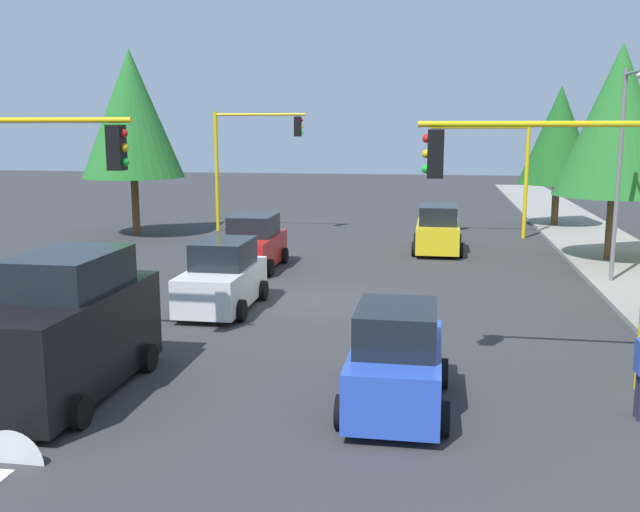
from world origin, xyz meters
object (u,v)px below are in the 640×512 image
car_white (223,278)px  traffic_signal_far_left (486,157)px  traffic_signal_near_right (20,186)px  car_blue (396,361)px  street_lamp_curbside (623,153)px  tree_opposite_side (131,114)px  tree_roadside_mid (618,120)px  car_yellow (438,231)px  traffic_signal_near_left (553,197)px  car_red (253,244)px  traffic_signal_far_right (251,148)px  delivery_van_black (67,330)px  tree_roadside_far (559,135)px

car_white → traffic_signal_far_left: bearing=151.5°
traffic_signal_near_right → car_blue: traffic_signal_near_right is taller
street_lamp_curbside → tree_opposite_side: tree_opposite_side is taller
tree_roadside_mid → car_blue: size_ratio=2.24×
traffic_signal_near_right → car_yellow: bearing=149.5°
traffic_signal_near_right → traffic_signal_near_left: (0.00, 11.31, -0.06)m
street_lamp_curbside → car_red: street_lamp_curbside is taller
traffic_signal_far_left → tree_opposite_side: bearing=-83.1°
car_white → traffic_signal_near_left: bearing=59.5°
traffic_signal_far_right → delivery_van_black: 22.36m
traffic_signal_far_left → car_blue: size_ratio=1.44×
traffic_signal_far_left → delivery_van_black: bearing=-22.7°
tree_roadside_far → car_yellow: bearing=-35.3°
delivery_van_black → car_blue: delivery_van_black is taller
tree_roadside_far → car_blue: (25.76, -6.74, -3.87)m
car_yellow → street_lamp_curbside: bearing=44.1°
traffic_signal_far_left → traffic_signal_far_right: size_ratio=0.90×
traffic_signal_far_left → car_blue: bearing=-7.5°
delivery_van_black → tree_roadside_far: bearing=153.3°
car_white → street_lamp_curbside: bearing=112.0°
tree_opposite_side → car_red: (7.21, 7.74, -4.90)m
car_blue → tree_opposite_side: bearing=-145.1°
traffic_signal_far_right → car_red: bearing=15.1°
traffic_signal_near_left → delivery_van_black: (2.06, -9.24, -2.53)m
traffic_signal_far_right → tree_opposite_side: (2.00, -5.26, 1.61)m
tree_roadside_mid → delivery_van_black: tree_roadside_mid is taller
tree_roadside_mid → traffic_signal_far_left: bearing=-144.0°
tree_roadside_far → tree_opposite_side: tree_opposite_side is taller
traffic_signal_near_left → traffic_signal_far_right: size_ratio=0.90×
traffic_signal_far_right → car_blue: 23.59m
tree_opposite_side → car_red: tree_opposite_side is taller
traffic_signal_near_right → car_yellow: (-15.50, 9.14, -2.98)m
tree_roadside_far → car_white: 22.98m
traffic_signal_far_right → traffic_signal_near_right: bearing=0.2°
traffic_signal_near_right → traffic_signal_near_left: size_ratio=1.02×
traffic_signal_near_left → car_red: 14.30m
traffic_signal_far_left → street_lamp_curbside: bearing=18.9°
tree_roadside_mid → delivery_van_black: (16.06, -13.59, -4.14)m
tree_roadside_mid → tree_opposite_side: bearing=-100.8°
tree_roadside_far → delivery_van_black: bearing=-26.7°
traffic_signal_far_left → street_lamp_curbside: size_ratio=0.76×
car_white → delivery_van_black: bearing=-8.2°
street_lamp_curbside → delivery_van_black: bearing=-47.6°
tree_roadside_mid → car_yellow: size_ratio=2.03×
street_lamp_curbside → car_white: bearing=-68.0°
traffic_signal_near_left → car_white: 10.00m
delivery_van_black → car_red: delivery_van_black is taller
car_yellow → car_white: (10.65, -6.08, -0.00)m
traffic_signal_near_left → delivery_van_black: 9.80m
traffic_signal_near_left → tree_roadside_far: 24.33m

